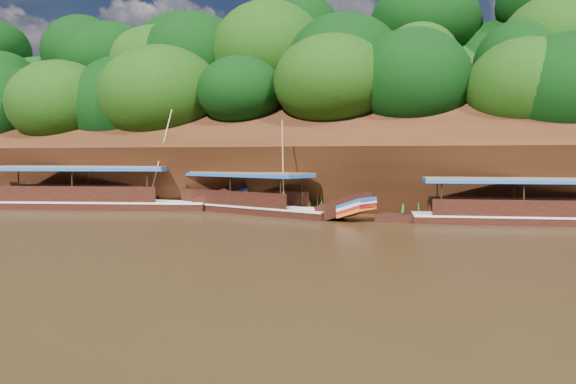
{
  "coord_description": "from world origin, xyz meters",
  "views": [
    {
      "loc": [
        9.5,
        -21.16,
        3.21
      ],
      "look_at": [
        0.39,
        7.0,
        1.32
      ],
      "focal_mm": 35.0,
      "sensor_mm": 36.0,
      "label": 1
    }
  ],
  "objects": [
    {
      "name": "ground",
      "position": [
        0.0,
        0.0,
        0.0
      ],
      "size": [
        160.0,
        160.0,
        0.0
      ],
      "primitive_type": "plane",
      "color": "black",
      "rests_on": "ground"
    },
    {
      "name": "boat_1",
      "position": [
        -1.69,
        8.25,
        0.52
      ],
      "size": [
        13.14,
        6.41,
        5.52
      ],
      "rotation": [
        0.0,
        0.0,
        -0.36
      ],
      "color": "black",
      "rests_on": "ground"
    },
    {
      "name": "riverbank",
      "position": [
        -0.01,
        22.73,
        1.89
      ],
      "size": [
        120.0,
        30.06,
        19.4
      ],
      "color": "black",
      "rests_on": "ground"
    },
    {
      "name": "boat_0",
      "position": [
        13.16,
        7.81,
        0.49
      ],
      "size": [
        13.55,
        3.92,
        5.76
      ],
      "rotation": [
        0.0,
        0.0,
        0.16
      ],
      "color": "black",
      "rests_on": "ground"
    },
    {
      "name": "reeds",
      "position": [
        -3.57,
        9.73,
        0.84
      ],
      "size": [
        48.16,
        2.19,
        1.92
      ],
      "color": "#2A6B1A",
      "rests_on": "ground"
    },
    {
      "name": "boat_2",
      "position": [
        -11.46,
        7.9,
        0.59
      ],
      "size": [
        16.71,
        5.79,
        6.49
      ],
      "rotation": [
        0.0,
        0.0,
        0.23
      ],
      "color": "black",
      "rests_on": "ground"
    }
  ]
}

